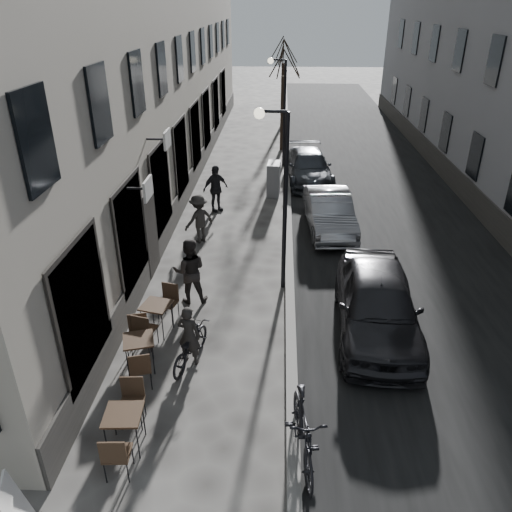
# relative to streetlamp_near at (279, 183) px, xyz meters

# --- Properties ---
(ground) EXTENTS (120.00, 120.00, 0.00)m
(ground) POSITION_rel_streetlamp_near_xyz_m (0.17, -6.00, -3.16)
(ground) COLOR #3C3936
(ground) RESTS_ON ground
(road) EXTENTS (7.30, 60.00, 0.00)m
(road) POSITION_rel_streetlamp_near_xyz_m (4.02, 10.00, -3.16)
(road) COLOR black
(road) RESTS_ON ground
(kerb) EXTENTS (0.25, 60.00, 0.12)m
(kerb) POSITION_rel_streetlamp_near_xyz_m (0.37, 10.00, -3.10)
(kerb) COLOR slate
(kerb) RESTS_ON ground
(streetlamp_near) EXTENTS (0.90, 0.28, 5.09)m
(streetlamp_near) POSITION_rel_streetlamp_near_xyz_m (0.00, 0.00, 0.00)
(streetlamp_near) COLOR black
(streetlamp_near) RESTS_ON ground
(streetlamp_far) EXTENTS (0.90, 0.28, 5.09)m
(streetlamp_far) POSITION_rel_streetlamp_near_xyz_m (0.00, 12.00, 0.00)
(streetlamp_far) COLOR black
(streetlamp_far) RESTS_ON ground
(tree_near) EXTENTS (2.40, 2.40, 5.70)m
(tree_near) POSITION_rel_streetlamp_near_xyz_m (0.07, 15.00, 1.50)
(tree_near) COLOR black
(tree_near) RESTS_ON ground
(tree_far) EXTENTS (2.40, 2.40, 5.70)m
(tree_far) POSITION_rel_streetlamp_near_xyz_m (0.07, 21.00, 1.50)
(tree_far) COLOR black
(tree_far) RESTS_ON ground
(bistro_set_a) EXTENTS (0.71, 1.67, 0.97)m
(bistro_set_a) POSITION_rel_streetlamp_near_xyz_m (-2.72, -5.99, -2.66)
(bistro_set_a) COLOR black
(bistro_set_a) RESTS_ON ground
(bistro_set_b) EXTENTS (0.88, 1.67, 0.95)m
(bistro_set_b) POSITION_rel_streetlamp_near_xyz_m (-3.02, -3.77, -2.67)
(bistro_set_b) COLOR black
(bistro_set_b) RESTS_ON ground
(bistro_set_c) EXTENTS (0.83, 1.70, 0.97)m
(bistro_set_c) POSITION_rel_streetlamp_near_xyz_m (-2.94, -2.38, -2.66)
(bistro_set_c) COLOR black
(bistro_set_c) RESTS_ON ground
(utility_cabinet) EXTENTS (0.58, 0.97, 1.41)m
(utility_cabinet) POSITION_rel_streetlamp_near_xyz_m (-0.24, 7.68, -2.46)
(utility_cabinet) COLOR slate
(utility_cabinet) RESTS_ON ground
(bicycle) EXTENTS (1.04, 1.84, 0.91)m
(bicycle) POSITION_rel_streetlamp_near_xyz_m (-1.94, -3.49, -2.70)
(bicycle) COLOR black
(bicycle) RESTS_ON ground
(cyclist_rider) EXTENTS (0.62, 0.49, 1.49)m
(cyclist_rider) POSITION_rel_streetlamp_near_xyz_m (-1.94, -3.49, -2.41)
(cyclist_rider) COLOR black
(cyclist_rider) RESTS_ON ground
(pedestrian_near) EXTENTS (0.99, 0.82, 1.86)m
(pedestrian_near) POSITION_rel_streetlamp_near_xyz_m (-2.36, -0.87, -2.23)
(pedestrian_near) COLOR black
(pedestrian_near) RESTS_ON ground
(pedestrian_mid) EXTENTS (1.23, 1.21, 1.69)m
(pedestrian_mid) POSITION_rel_streetlamp_near_xyz_m (-2.69, 2.94, -2.31)
(pedestrian_mid) COLOR #2C2926
(pedestrian_mid) RESTS_ON ground
(pedestrian_far) EXTENTS (1.12, 1.02, 1.84)m
(pedestrian_far) POSITION_rel_streetlamp_near_xyz_m (-2.47, 5.78, -2.24)
(pedestrian_far) COLOR black
(pedestrian_far) RESTS_ON ground
(car_near) EXTENTS (2.23, 4.93, 1.64)m
(car_near) POSITION_rel_streetlamp_near_xyz_m (2.47, -2.07, -2.34)
(car_near) COLOR black
(car_near) RESTS_ON ground
(car_mid) EXTENTS (1.77, 4.32, 1.39)m
(car_mid) POSITION_rel_streetlamp_near_xyz_m (1.81, 4.13, -2.46)
(car_mid) COLOR gray
(car_mid) RESTS_ON ground
(car_far) EXTENTS (2.25, 4.81, 1.36)m
(car_far) POSITION_rel_streetlamp_near_xyz_m (1.32, 9.57, -2.48)
(car_far) COLOR #31353B
(car_far) RESTS_ON ground
(moped) EXTENTS (0.86, 2.24, 1.32)m
(moped) POSITION_rel_streetlamp_near_xyz_m (0.52, -6.08, -2.50)
(moped) COLOR black
(moped) RESTS_ON ground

